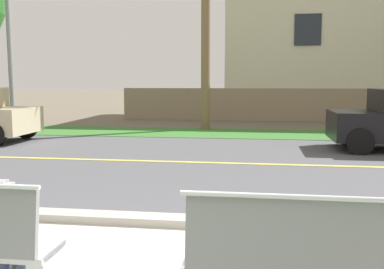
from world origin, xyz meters
TOP-DOWN VIEW (x-y plane):
  - ground_plane at (0.00, 8.00)m, footprint 140.00×140.00m
  - curb_edge at (0.00, 2.35)m, footprint 44.00×0.30m
  - street_asphalt at (0.00, 6.50)m, footprint 52.00×8.00m
  - road_centre_line at (0.00, 6.50)m, footprint 48.00×0.14m
  - far_verge_grass at (0.00, 11.88)m, footprint 48.00×2.80m
  - bench_right at (1.43, 0.28)m, footprint 1.82×0.48m
  - streetlamp at (-7.29, 11.69)m, footprint 0.24×2.10m
  - garden_wall at (1.65, 16.70)m, footprint 13.00×0.36m
  - house_across_street at (5.93, 19.90)m, footprint 13.59×6.91m

SIDE VIEW (x-z plane):
  - ground_plane at x=0.00m, z-range 0.00..0.00m
  - street_asphalt at x=0.00m, z-range 0.00..0.01m
  - far_verge_grass at x=0.00m, z-range 0.00..0.02m
  - road_centre_line at x=0.00m, z-range 0.01..0.01m
  - curb_edge at x=0.00m, z-range 0.00..0.11m
  - bench_right at x=1.43m, z-range -0.05..0.96m
  - garden_wall at x=1.65m, z-range 0.00..1.40m
  - house_across_street at x=5.93m, z-range 0.05..7.64m
  - streetlamp at x=-7.29m, z-range 0.50..7.46m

